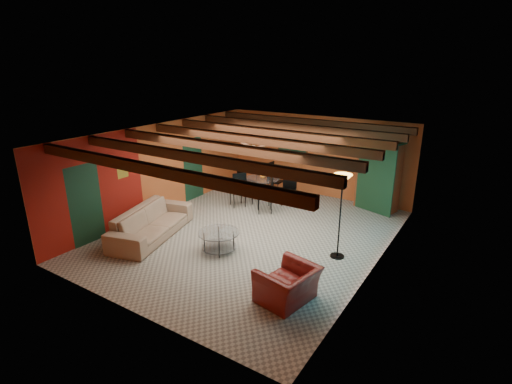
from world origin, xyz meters
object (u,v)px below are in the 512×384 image
Objects in this scene: floor_lamp at (340,217)px; potted_plant at (383,134)px; vase at (263,166)px; armchair at (288,284)px; dining_table at (263,186)px; sofa at (152,223)px; coffee_table at (219,241)px; armoire at (378,176)px.

floor_lamp is 3.87m from potted_plant.
vase is (-3.45, 2.21, 0.22)m from floor_lamp.
armchair is 6.17m from potted_plant.
sofa is at bearing -106.16° from dining_table.
coffee_table is 5.55× the size of vase.
armoire is 3.58m from vase.
armoire reaches higher than armchair.
armchair is 5.51m from dining_table.
coffee_table is (2.00, 0.28, -0.14)m from sofa.
armoire reaches higher than dining_table.
dining_table is at bearing 0.00° from vase.
coffee_table is 0.49× the size of floor_lamp.
armoire is at bearing 0.00° from potted_plant.
vase is at bearing 104.61° from coffee_table.
potted_plant reaches higher than armchair.
potted_plant reaches higher than coffee_table.
armoire is at bearing 23.49° from dining_table.
coffee_table is 2.94m from floor_lamp.
potted_plant is 3.74m from vase.
floor_lamp is (3.45, -2.21, 0.44)m from dining_table.
potted_plant is 2.62× the size of vase.
vase is at bearing 147.36° from floor_lamp.
vase is at bearing -31.47° from sofa.
sofa is at bearing -161.01° from floor_lamp.
coffee_table is 0.45× the size of dining_table.
sofa is 3.93m from dining_table.
coffee_table is at bearing -100.44° from armchair.
armoire is 3.63m from floor_lamp.
coffee_table is 2.12× the size of potted_plant.
dining_table is at bearing 147.36° from floor_lamp.
dining_table is (1.09, 3.77, 0.19)m from sofa.
vase is at bearing -138.47° from armoire.
dining_table is at bearing -132.45° from armchair.
dining_table reaches higher than sofa.
dining_table is 4.70× the size of potted_plant.
armoire reaches higher than sofa.
vase reaches higher than armchair.
floor_lamp is 4.10m from vase.
coffee_table is 5.51m from armoire.
floor_lamp is (0.17, -3.63, -0.04)m from armoire.
potted_plant is at bearing -169.01° from armchair.
coffee_table is 3.61m from dining_table.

